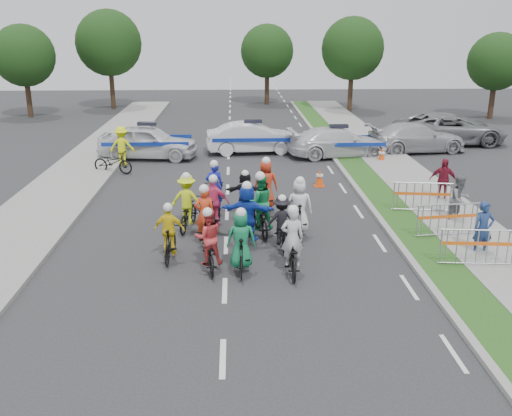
{
  "coord_description": "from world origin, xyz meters",
  "views": [
    {
      "loc": [
        0.27,
        -12.76,
        6.27
      ],
      "look_at": [
        0.9,
        3.18,
        1.1
      ],
      "focal_mm": 40.0,
      "sensor_mm": 36.0,
      "label": 1
    }
  ],
  "objects_px": {
    "marshal_hiviz": "(122,146)",
    "tree_2": "(497,62)",
    "rider_0": "(292,251)",
    "rider_3": "(170,238)",
    "barrier_2": "(422,198)",
    "rider_8": "(260,211)",
    "tree_1": "(352,49)",
    "barrier_0": "(477,249)",
    "spectator_1": "(460,199)",
    "rider_1": "(241,247)",
    "rider_12": "(215,196)",
    "civilian_sedan": "(416,138)",
    "tree_0": "(24,56)",
    "rider_11": "(245,198)",
    "tree_4": "(267,51)",
    "rider_4": "(281,228)",
    "rider_7": "(299,213)",
    "cone_1": "(382,155)",
    "rider_6": "(205,226)",
    "barrier_1": "(447,221)",
    "tree_3": "(109,43)",
    "rider_9": "(214,210)",
    "rider_2": "(209,246)",
    "police_car_0": "(148,142)",
    "spectator_0": "(483,229)",
    "rider_10": "(187,207)",
    "police_car_2": "(338,142)",
    "parked_bike": "(113,162)",
    "cone_0": "(320,178)",
    "spectator_2": "(443,181)",
    "civilian_suv": "(450,129)",
    "police_car_1": "(253,138)",
    "rider_13": "(266,190)"
  },
  "relations": [
    {
      "from": "police_car_2",
      "to": "barrier_1",
      "type": "xyz_separation_m",
      "value": [
        1.3,
        -11.4,
        -0.16
      ]
    },
    {
      "from": "rider_1",
      "to": "cone_0",
      "type": "relative_size",
      "value": 2.6
    },
    {
      "from": "civilian_sedan",
      "to": "tree_0",
      "type": "height_order",
      "value": "tree_0"
    },
    {
      "from": "police_car_1",
      "to": "barrier_0",
      "type": "distance_m",
      "value": 15.61
    },
    {
      "from": "rider_2",
      "to": "rider_6",
      "type": "height_order",
      "value": "rider_6"
    },
    {
      "from": "rider_7",
      "to": "tree_3",
      "type": "relative_size",
      "value": 0.26
    },
    {
      "from": "rider_1",
      "to": "rider_4",
      "type": "xyz_separation_m",
      "value": [
        1.19,
        1.57,
        -0.05
      ]
    },
    {
      "from": "civilian_sedan",
      "to": "cone_1",
      "type": "relative_size",
      "value": 7.19
    },
    {
      "from": "rider_4",
      "to": "rider_13",
      "type": "distance_m",
      "value": 3.53
    },
    {
      "from": "rider_0",
      "to": "rider_6",
      "type": "distance_m",
      "value": 3.1
    },
    {
      "from": "rider_6",
      "to": "barrier_1",
      "type": "xyz_separation_m",
      "value": [
        7.3,
        0.28,
        -0.07
      ]
    },
    {
      "from": "rider_1",
      "to": "parked_bike",
      "type": "bearing_deg",
      "value": -62.63
    },
    {
      "from": "rider_2",
      "to": "civilian_sedan",
      "type": "relative_size",
      "value": 0.36
    },
    {
      "from": "rider_6",
      "to": "rider_9",
      "type": "distance_m",
      "value": 1.24
    },
    {
      "from": "rider_4",
      "to": "rider_11",
      "type": "relative_size",
      "value": 1.0
    },
    {
      "from": "tree_3",
      "to": "tree_4",
      "type": "xyz_separation_m",
      "value": [
        12.0,
        2.0,
        -0.7
      ]
    },
    {
      "from": "barrier_1",
      "to": "cone_0",
      "type": "bearing_deg",
      "value": 116.32
    },
    {
      "from": "civilian_suv",
      "to": "barrier_0",
      "type": "relative_size",
      "value": 2.97
    },
    {
      "from": "rider_10",
      "to": "police_car_1",
      "type": "height_order",
      "value": "rider_10"
    },
    {
      "from": "rider_2",
      "to": "police_car_0",
      "type": "distance_m",
      "value": 13.82
    },
    {
      "from": "tree_3",
      "to": "rider_9",
      "type": "bearing_deg",
      "value": -72.75
    },
    {
      "from": "rider_6",
      "to": "civilian_suv",
      "type": "bearing_deg",
      "value": -137.96
    },
    {
      "from": "cone_0",
      "to": "tree_3",
      "type": "xyz_separation_m",
      "value": [
        -12.71,
        22.66,
        4.55
      ]
    },
    {
      "from": "marshal_hiviz",
      "to": "tree_2",
      "type": "xyz_separation_m",
      "value": [
        22.9,
        12.58,
        2.95
      ]
    },
    {
      "from": "rider_1",
      "to": "rider_12",
      "type": "relative_size",
      "value": 0.95
    },
    {
      "from": "barrier_0",
      "to": "spectator_1",
      "type": "bearing_deg",
      "value": 75.99
    },
    {
      "from": "tree_1",
      "to": "tree_2",
      "type": "bearing_deg",
      "value": -23.96
    },
    {
      "from": "rider_8",
      "to": "rider_10",
      "type": "xyz_separation_m",
      "value": [
        -2.28,
        0.55,
        -0.02
      ]
    },
    {
      "from": "rider_8",
      "to": "tree_1",
      "type": "distance_m",
      "value": 27.49
    },
    {
      "from": "rider_0",
      "to": "rider_3",
      "type": "height_order",
      "value": "rider_0"
    },
    {
      "from": "spectator_2",
      "to": "rider_12",
      "type": "bearing_deg",
      "value": -153.36
    },
    {
      "from": "rider_3",
      "to": "cone_0",
      "type": "height_order",
      "value": "rider_3"
    },
    {
      "from": "spectator_1",
      "to": "rider_1",
      "type": "bearing_deg",
      "value": 179.86
    },
    {
      "from": "rider_10",
      "to": "police_car_0",
      "type": "bearing_deg",
      "value": -64.43
    },
    {
      "from": "rider_3",
      "to": "parked_bike",
      "type": "bearing_deg",
      "value": -66.15
    },
    {
      "from": "rider_7",
      "to": "cone_1",
      "type": "height_order",
      "value": "rider_7"
    },
    {
      "from": "rider_3",
      "to": "rider_7",
      "type": "bearing_deg",
      "value": -150.86
    },
    {
      "from": "marshal_hiviz",
      "to": "tree_1",
      "type": "distance_m",
      "value": 21.94
    },
    {
      "from": "rider_0",
      "to": "barrier_2",
      "type": "height_order",
      "value": "rider_0"
    },
    {
      "from": "police_car_1",
      "to": "rider_13",
      "type": "bearing_deg",
      "value": 176.13
    },
    {
      "from": "rider_12",
      "to": "tree_4",
      "type": "height_order",
      "value": "tree_4"
    },
    {
      "from": "police_car_0",
      "to": "police_car_2",
      "type": "bearing_deg",
      "value": -82.13
    },
    {
      "from": "rider_4",
      "to": "spectator_0",
      "type": "relative_size",
      "value": 1.07
    },
    {
      "from": "barrier_1",
      "to": "tree_0",
      "type": "bearing_deg",
      "value": 129.96
    },
    {
      "from": "spectator_0",
      "to": "rider_6",
      "type": "bearing_deg",
      "value": 170.63
    },
    {
      "from": "civilian_sedan",
      "to": "tree_4",
      "type": "height_order",
      "value": "tree_4"
    },
    {
      "from": "tree_2",
      "to": "rider_0",
      "type": "bearing_deg",
      "value": -123.02
    },
    {
      "from": "cone_0",
      "to": "tree_2",
      "type": "bearing_deg",
      "value": 49.37
    },
    {
      "from": "rider_11",
      "to": "tree_4",
      "type": "height_order",
      "value": "tree_4"
    },
    {
      "from": "rider_10",
      "to": "rider_4",
      "type": "bearing_deg",
      "value": 157.58
    }
  ]
}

